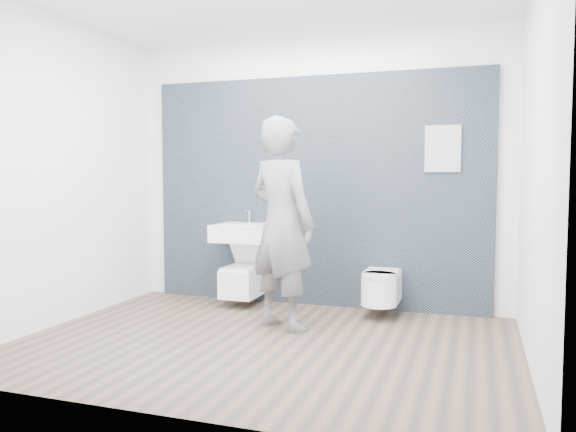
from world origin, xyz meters
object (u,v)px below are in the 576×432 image
(toilet_square, at_px, (243,280))
(toilet_rounded, at_px, (381,287))
(visitor, at_px, (282,224))
(washbasin, at_px, (243,232))

(toilet_square, relative_size, toilet_rounded, 1.08)
(toilet_rounded, bearing_deg, visitor, -138.97)
(toilet_square, distance_m, visitor, 1.19)
(toilet_square, bearing_deg, visitor, -46.17)
(washbasin, xyz_separation_m, visitor, (0.68, -0.74, 0.17))
(toilet_rounded, distance_m, visitor, 1.22)
(washbasin, bearing_deg, toilet_square, -90.00)
(washbasin, relative_size, toilet_square, 0.98)
(washbasin, distance_m, toilet_rounded, 1.54)
(washbasin, distance_m, visitor, 1.02)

